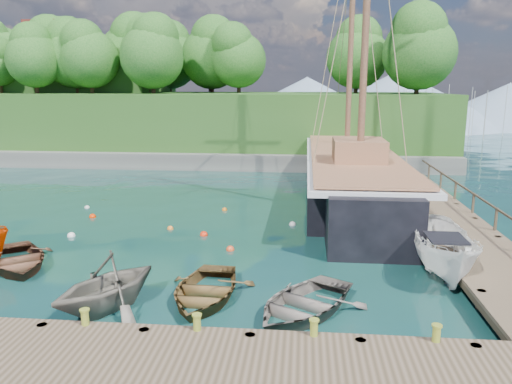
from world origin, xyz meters
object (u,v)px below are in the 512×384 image
(rowboat_1, at_px, (107,309))
(cabin_boat_white, at_px, (443,275))
(rowboat_0, at_px, (18,267))
(rowboat_3, at_px, (303,313))
(schooner, at_px, (351,179))
(rowboat_2, at_px, (204,299))

(rowboat_1, bearing_deg, cabin_boat_white, 49.79)
(rowboat_0, bearing_deg, rowboat_3, -50.30)
(schooner, bearing_deg, cabin_boat_white, -79.57)
(rowboat_2, xyz_separation_m, cabin_boat_white, (8.26, 2.87, 0.00))
(rowboat_0, xyz_separation_m, cabin_boat_white, (15.90, 0.71, 0.00))
(rowboat_0, xyz_separation_m, rowboat_2, (7.64, -2.17, 0.00))
(cabin_boat_white, bearing_deg, rowboat_3, -141.30)
(rowboat_1, bearing_deg, rowboat_0, 177.05)
(rowboat_1, xyz_separation_m, rowboat_2, (2.85, 1.00, 0.00))
(rowboat_0, relative_size, cabin_boat_white, 0.78)
(schooner, bearing_deg, rowboat_3, -99.88)
(rowboat_0, bearing_deg, rowboat_2, -51.36)
(rowboat_3, bearing_deg, cabin_boat_white, 66.42)
(rowboat_2, bearing_deg, rowboat_0, 167.88)
(rowboat_2, xyz_separation_m, schooner, (6.02, 15.29, 1.20))
(rowboat_1, bearing_deg, schooner, 91.98)
(rowboat_3, relative_size, schooner, 0.14)
(rowboat_0, height_order, cabin_boat_white, cabin_boat_white)
(cabin_boat_white, bearing_deg, schooner, 103.90)
(rowboat_1, height_order, cabin_boat_white, cabin_boat_white)
(rowboat_0, distance_m, rowboat_1, 5.75)
(cabin_boat_white, relative_size, schooner, 0.18)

